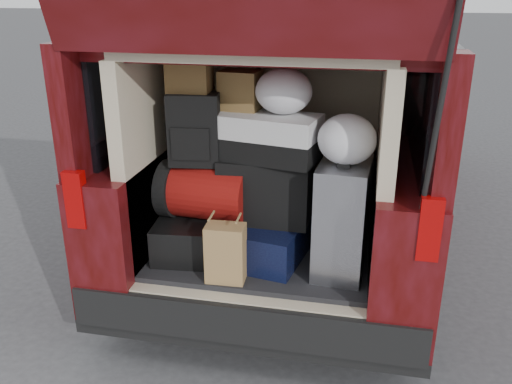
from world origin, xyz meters
TOP-DOWN VIEW (x-y plane):
  - ground at (0.00, 0.00)m, footprint 80.00×80.00m
  - minivan at (0.00, 1.86)m, footprint 1.90×5.35m
  - load_floor at (0.00, 0.28)m, footprint 1.24×1.05m
  - black_hardshell at (-0.40, 0.14)m, footprint 0.44×0.58m
  - navy_hardshell at (0.04, 0.13)m, footprint 0.49×0.57m
  - silver_roller at (0.46, 0.07)m, footprint 0.29×0.43m
  - kraft_bag at (-0.13, -0.17)m, footprint 0.21×0.14m
  - red_duffel at (-0.32, 0.14)m, footprint 0.53×0.37m
  - black_soft_case at (0.02, 0.19)m, footprint 0.51×0.31m
  - backpack at (-0.37, 0.13)m, footprint 0.30×0.20m
  - twotone_duffel at (0.03, 0.17)m, footprint 0.60×0.39m
  - grocery_sack_lower at (-0.40, 0.18)m, footprint 0.24×0.20m
  - grocery_sack_upper at (-0.14, 0.27)m, footprint 0.23×0.20m
  - plastic_bag_center at (0.11, 0.20)m, footprint 0.33×0.31m
  - plastic_bag_right at (0.46, 0.05)m, footprint 0.35×0.33m

SIDE VIEW (x-z plane):
  - ground at x=0.00m, z-range 0.00..0.00m
  - load_floor at x=0.00m, z-range 0.00..0.55m
  - black_hardshell at x=-0.40m, z-range 0.55..0.77m
  - navy_hardshell at x=0.04m, z-range 0.55..0.77m
  - kraft_bag at x=-0.13m, z-range 0.55..0.87m
  - silver_roller at x=0.46m, z-range 0.55..1.17m
  - minivan at x=0.00m, z-range -0.47..2.29m
  - red_duffel at x=-0.32m, z-range 0.77..1.09m
  - black_soft_case at x=0.02m, z-range 0.77..1.13m
  - twotone_duffel at x=0.03m, z-range 1.13..1.38m
  - backpack at x=-0.37m, z-range 1.09..1.49m
  - plastic_bag_right at x=0.46m, z-range 1.17..1.43m
  - grocery_sack_upper at x=-0.14m, z-range 1.38..1.60m
  - plastic_bag_center at x=0.11m, z-range 1.38..1.63m
  - grocery_sack_lower at x=-0.40m, z-range 1.49..1.70m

